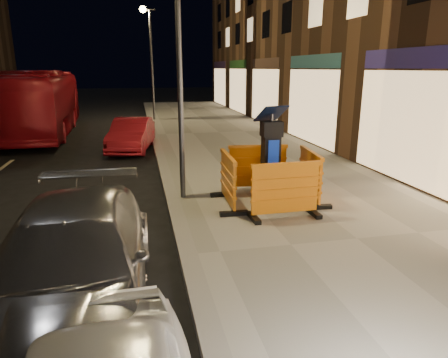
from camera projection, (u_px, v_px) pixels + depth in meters
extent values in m
plane|color=black|center=(189.00, 263.00, 6.51)|extent=(120.00, 120.00, 0.00)
cube|color=gray|center=(357.00, 242.00, 7.09)|extent=(6.00, 60.00, 0.15)
cube|color=slate|center=(189.00, 259.00, 6.49)|extent=(0.30, 60.00, 0.15)
cube|color=black|center=(271.00, 158.00, 8.70)|extent=(0.68, 0.68, 2.03)
cube|color=orange|center=(285.00, 190.00, 7.93)|extent=(1.47, 0.63, 1.13)
cube|color=orange|center=(258.00, 168.00, 9.72)|extent=(1.51, 0.77, 1.13)
cube|color=orange|center=(228.00, 180.00, 8.63)|extent=(0.64, 1.47, 1.13)
cube|color=orange|center=(310.00, 176.00, 9.01)|extent=(0.74, 1.51, 1.13)
imported|color=#AFAFB4|center=(78.00, 311.00, 5.22)|extent=(2.00, 4.79, 1.38)
imported|color=maroon|center=(133.00, 150.00, 15.36)|extent=(1.91, 3.89, 1.23)
imported|color=maroon|center=(45.00, 134.00, 19.04)|extent=(3.08, 10.74, 2.96)
cylinder|color=#3F3F44|center=(179.00, 64.00, 8.53)|extent=(0.12, 0.12, 6.00)
cylinder|color=#3F3F44|center=(152.00, 66.00, 22.66)|extent=(0.12, 0.12, 6.00)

